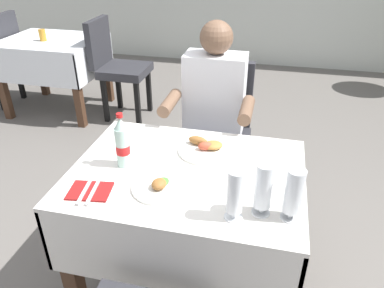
% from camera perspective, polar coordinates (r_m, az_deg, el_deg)
% --- Properties ---
extents(main_dining_table, '(1.03, 0.78, 0.75)m').
position_cam_1_polar(main_dining_table, '(1.77, -0.75, -9.01)').
color(main_dining_table, white).
rests_on(main_dining_table, ground).
extents(chair_far_diner_seat, '(0.44, 0.50, 0.97)m').
position_cam_1_polar(chair_far_diner_seat, '(2.42, 3.68, 2.18)').
color(chair_far_diner_seat, '#2D2D33').
rests_on(chair_far_diner_seat, ground).
extents(seated_diner_far, '(0.50, 0.46, 1.26)m').
position_cam_1_polar(seated_diner_far, '(2.26, 3.15, 4.47)').
color(seated_diner_far, '#282D42').
rests_on(seated_diner_far, ground).
extents(plate_near_camera, '(0.24, 0.24, 0.05)m').
position_cam_1_polar(plate_near_camera, '(1.55, -4.87, -6.44)').
color(plate_near_camera, white).
rests_on(plate_near_camera, main_dining_table).
extents(plate_far_diner, '(0.26, 0.26, 0.05)m').
position_cam_1_polar(plate_far_diner, '(1.80, 2.09, -0.60)').
color(plate_far_diner, white).
rests_on(plate_far_diner, main_dining_table).
extents(beer_glass_left, '(0.07, 0.07, 0.21)m').
position_cam_1_polar(beer_glass_left, '(1.39, 15.36, -7.33)').
color(beer_glass_left, white).
rests_on(beer_glass_left, main_dining_table).
extents(beer_glass_middle, '(0.07, 0.07, 0.21)m').
position_cam_1_polar(beer_glass_middle, '(1.35, 6.61, -7.76)').
color(beer_glass_middle, white).
rests_on(beer_glass_middle, main_dining_table).
extents(beer_glass_right, '(0.07, 0.07, 0.22)m').
position_cam_1_polar(beer_glass_right, '(1.39, 10.92, -6.74)').
color(beer_glass_right, white).
rests_on(beer_glass_right, main_dining_table).
extents(cola_bottle_primary, '(0.06, 0.06, 0.26)m').
position_cam_1_polar(cola_bottle_primary, '(1.67, -10.68, 0.08)').
color(cola_bottle_primary, silver).
rests_on(cola_bottle_primary, main_dining_table).
extents(napkin_cutlery_set, '(0.19, 0.20, 0.01)m').
position_cam_1_polar(napkin_cutlery_set, '(1.59, -15.42, -6.95)').
color(napkin_cutlery_set, maroon).
rests_on(napkin_cutlery_set, main_dining_table).
extents(background_dining_table, '(0.94, 0.78, 0.75)m').
position_cam_1_polar(background_dining_table, '(4.11, -20.50, 12.28)').
color(background_dining_table, white).
rests_on(background_dining_table, ground).
extents(background_chair_right, '(0.50, 0.44, 0.97)m').
position_cam_1_polar(background_chair_right, '(3.79, -11.61, 12.05)').
color(background_chair_right, '#2D2D33').
rests_on(background_chair_right, ground).
extents(background_table_tumbler, '(0.06, 0.06, 0.11)m').
position_cam_1_polar(background_table_tumbler, '(4.00, -22.00, 15.26)').
color(background_table_tumbler, '#C68928').
rests_on(background_table_tumbler, background_dining_table).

